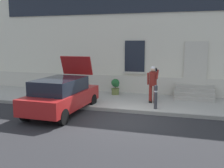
# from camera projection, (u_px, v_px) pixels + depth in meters

# --- Properties ---
(ground_plane) EXTENTS (80.00, 80.00, 0.00)m
(ground_plane) POSITION_uv_depth(u_px,v_px,m) (122.00, 119.00, 10.33)
(ground_plane) COLOR #232326
(sidewalk) EXTENTS (24.00, 3.60, 0.15)m
(sidewalk) POSITION_uv_depth(u_px,v_px,m) (136.00, 102.00, 12.97)
(sidewalk) COLOR #99968E
(sidewalk) RESTS_ON ground
(curb_edge) EXTENTS (24.00, 0.12, 0.15)m
(curb_edge) POSITION_uv_depth(u_px,v_px,m) (128.00, 111.00, 11.21)
(curb_edge) COLOR gray
(curb_edge) RESTS_ON ground
(building_facade) EXTENTS (24.00, 1.52, 7.50)m
(building_facade) POSITION_uv_depth(u_px,v_px,m) (146.00, 28.00, 14.74)
(building_facade) COLOR beige
(building_facade) RESTS_ON ground
(entrance_stoop) EXTENTS (1.94, 1.28, 0.64)m
(entrance_stoop) POSITION_uv_depth(u_px,v_px,m) (194.00, 93.00, 13.40)
(entrance_stoop) COLOR #9E998E
(entrance_stoop) RESTS_ON sidewalk
(hatchback_car_red) EXTENTS (1.88, 4.11, 2.34)m
(hatchback_car_red) POSITION_uv_depth(u_px,v_px,m) (62.00, 95.00, 11.01)
(hatchback_car_red) COLOR maroon
(hatchback_car_red) RESTS_ON ground
(bollard_near_person) EXTENTS (0.15, 0.15, 1.04)m
(bollard_near_person) POSITION_uv_depth(u_px,v_px,m) (156.00, 96.00, 11.18)
(bollard_near_person) COLOR #333338
(bollard_near_person) RESTS_ON sidewalk
(person_on_phone) EXTENTS (0.51, 0.51, 1.74)m
(person_on_phone) POSITION_uv_depth(u_px,v_px,m) (153.00, 82.00, 12.19)
(person_on_phone) COLOR maroon
(person_on_phone) RESTS_ON sidewalk
(planter_cream) EXTENTS (0.44, 0.44, 0.86)m
(planter_cream) POSITION_uv_depth(u_px,v_px,m) (73.00, 83.00, 15.40)
(planter_cream) COLOR beige
(planter_cream) RESTS_ON sidewalk
(planter_olive) EXTENTS (0.44, 0.44, 0.86)m
(planter_olive) POSITION_uv_depth(u_px,v_px,m) (115.00, 86.00, 14.27)
(planter_olive) COLOR #606B38
(planter_olive) RESTS_ON sidewalk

